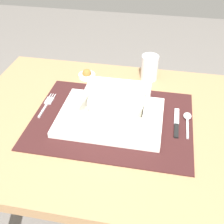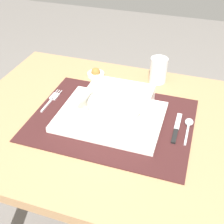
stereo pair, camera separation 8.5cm
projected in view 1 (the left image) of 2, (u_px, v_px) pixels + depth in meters
The scene contains 9 objects.
dining_table at pixel (106, 147), 0.94m from camera, with size 0.86×0.66×0.71m.
placemat at pixel (112, 120), 0.87m from camera, with size 0.47×0.35×0.00m, color #381919.
serving_plate at pixel (110, 118), 0.86m from camera, with size 0.30×0.23×0.02m, color white.
porridge_bowl at pixel (115, 106), 0.85m from camera, with size 0.19×0.19×0.06m.
fork at pixel (48, 103), 0.92m from camera, with size 0.02×0.13×0.00m.
spoon at pixel (187, 118), 0.86m from camera, with size 0.02×0.11×0.01m.
butter_knife at pixel (176, 124), 0.84m from camera, with size 0.01×0.13×0.01m.
drinking_glass at pixel (149, 68), 1.03m from camera, with size 0.06×0.06×0.09m.
condiment_saucer at pixel (87, 75), 1.06m from camera, with size 0.06×0.06×0.03m.
Camera 1 is at (0.15, -0.66, 1.25)m, focal length 47.08 mm.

